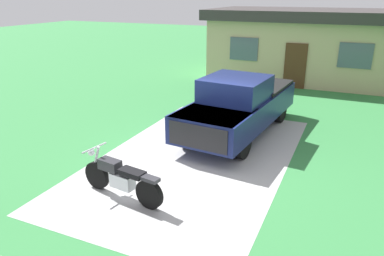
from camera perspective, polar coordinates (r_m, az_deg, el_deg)
name	(u,v)px	position (r m, az deg, el deg)	size (l,w,h in m)	color
ground_plane	(196,157)	(10.18, 0.67, -4.60)	(80.00, 80.00, 0.00)	#337C40
driveway_pad	(196,157)	(10.18, 0.67, -4.58)	(4.85, 8.37, 0.01)	#A8A8A8
motorcycle	(121,178)	(8.24, -11.00, -7.69)	(2.20, 0.73, 1.09)	black
pickup_truck	(240,104)	(11.81, 7.53, 3.75)	(2.53, 5.78, 1.90)	black
neighbor_house	(304,44)	(20.44, 17.09, 12.44)	(9.60, 5.60, 3.50)	tan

